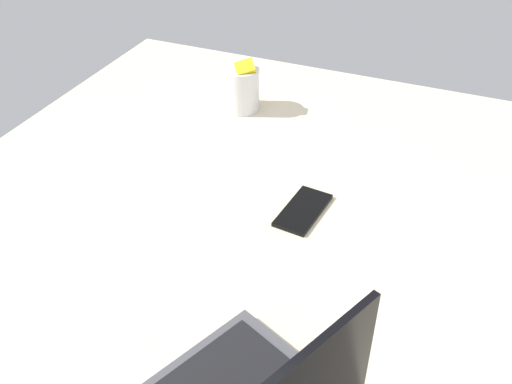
# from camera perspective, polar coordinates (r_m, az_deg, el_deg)

# --- Properties ---
(bed_mattress) EXTENTS (1.80, 1.40, 0.18)m
(bed_mattress) POSITION_cam_1_polar(r_m,az_deg,el_deg) (1.06, -2.80, -13.04)
(bed_mattress) COLOR beige
(bed_mattress) RESTS_ON ground
(snack_cup) EXTENTS (0.09, 0.09, 0.14)m
(snack_cup) POSITION_cam_1_polar(r_m,az_deg,el_deg) (1.48, -1.33, 10.17)
(snack_cup) COLOR silver
(snack_cup) RESTS_ON bed_mattress
(cell_phone) EXTENTS (0.15, 0.08, 0.01)m
(cell_phone) POSITION_cam_1_polar(r_m,az_deg,el_deg) (1.15, 4.63, -1.78)
(cell_phone) COLOR black
(cell_phone) RESTS_ON bed_mattress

